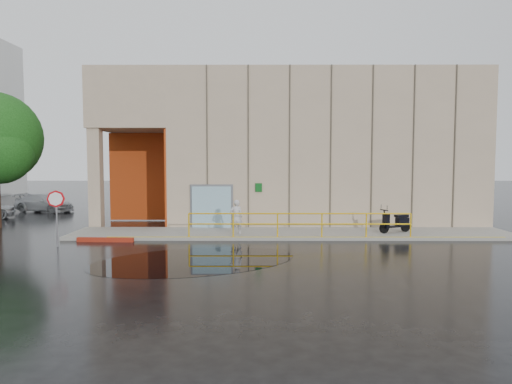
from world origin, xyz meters
TOP-DOWN VIEW (x-y plane):
  - ground at (0.00, 0.00)m, footprint 120.00×120.00m
  - sidewalk at (4.00, 4.50)m, footprint 20.00×3.00m
  - building at (5.10, 10.98)m, footprint 20.00×10.17m
  - guardrail at (4.25, 3.15)m, footprint 9.56×0.06m
  - person at (1.50, 3.84)m, footprint 0.61×0.46m
  - scooter at (8.70, 4.31)m, footprint 1.70×1.12m
  - stop_sign at (-5.50, 1.64)m, footprint 0.61×0.36m
  - red_curb at (-3.96, 2.74)m, footprint 2.41×0.30m
  - puddle at (0.31, -0.85)m, footprint 8.27×6.78m
  - car_c at (-11.75, 13.93)m, footprint 4.34×2.75m

SIDE VIEW (x-z plane):
  - ground at x=0.00m, z-range 0.00..0.00m
  - puddle at x=0.31m, z-range 0.00..0.01m
  - sidewalk at x=4.00m, z-range 0.00..0.15m
  - red_curb at x=-3.96m, z-range 0.00..0.18m
  - car_c at x=-11.75m, z-range 0.00..1.17m
  - guardrail at x=4.25m, z-range 0.16..1.19m
  - scooter at x=8.70m, z-range 0.25..1.53m
  - person at x=1.50m, z-range 0.15..1.69m
  - stop_sign at x=-5.50m, z-range 0.54..2.79m
  - building at x=5.10m, z-range 0.21..8.21m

